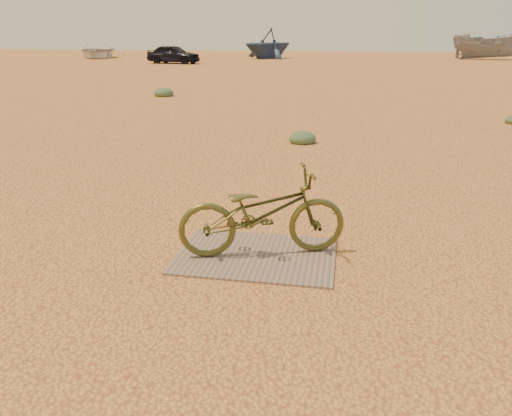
% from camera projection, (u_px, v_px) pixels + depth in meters
% --- Properties ---
extents(ground, '(120.00, 120.00, 0.00)m').
position_uv_depth(ground, '(254.00, 261.00, 4.92)').
color(ground, '#E29B4A').
rests_on(ground, ground).
extents(plywood_board, '(1.57, 1.13, 0.02)m').
position_uv_depth(plywood_board, '(256.00, 255.00, 5.01)').
color(plywood_board, '#886B5B').
rests_on(plywood_board, ground).
extents(bicycle, '(1.75, 1.05, 0.87)m').
position_uv_depth(bicycle, '(262.00, 213.00, 4.90)').
color(bicycle, '#505020').
rests_on(bicycle, plywood_board).
extents(car, '(4.09, 2.24, 1.32)m').
position_uv_depth(car, '(173.00, 54.00, 36.41)').
color(car, black).
rests_on(car, ground).
extents(boat_near_left, '(5.89, 7.00, 1.24)m').
position_uv_depth(boat_near_left, '(97.00, 51.00, 44.42)').
color(boat_near_left, beige).
rests_on(boat_near_left, ground).
extents(boat_far_left, '(6.38, 6.45, 2.57)m').
position_uv_depth(boat_far_left, '(268.00, 43.00, 43.21)').
color(boat_far_left, navy).
rests_on(boat_far_left, ground).
extents(boat_mid_right, '(6.01, 3.35, 2.19)m').
position_uv_depth(boat_mid_right, '(488.00, 46.00, 41.70)').
color(boat_mid_right, gray).
rests_on(boat_mid_right, ground).
extents(kale_a, '(0.55, 0.55, 0.30)m').
position_uv_depth(kale_a, '(302.00, 143.00, 10.21)').
color(kale_a, '#4C6845').
rests_on(kale_a, ground).
extents(kale_c, '(0.69, 0.69, 0.38)m').
position_uv_depth(kale_c, '(164.00, 96.00, 17.74)').
color(kale_c, '#4C6845').
rests_on(kale_c, ground).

